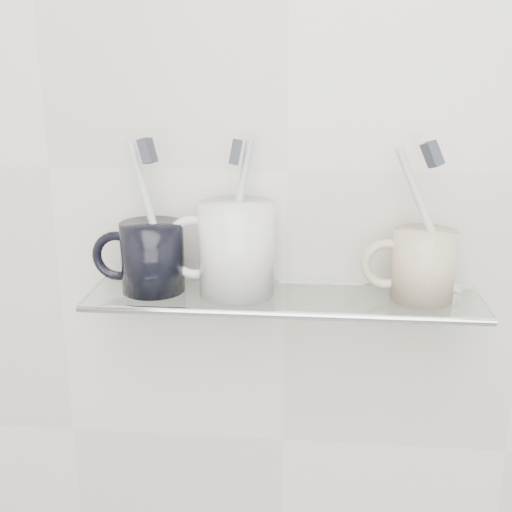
# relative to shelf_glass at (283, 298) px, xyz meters

# --- Properties ---
(wall_back) EXTENTS (2.50, 0.00, 2.50)m
(wall_back) POSITION_rel_shelf_glass_xyz_m (0.00, 0.06, 0.15)
(wall_back) COLOR silver
(wall_back) RESTS_ON ground
(shelf_glass) EXTENTS (0.50, 0.12, 0.01)m
(shelf_glass) POSITION_rel_shelf_glass_xyz_m (0.00, 0.00, 0.00)
(shelf_glass) COLOR silver
(shelf_glass) RESTS_ON wall_back
(shelf_rail) EXTENTS (0.50, 0.01, 0.01)m
(shelf_rail) POSITION_rel_shelf_glass_xyz_m (0.00, -0.06, 0.00)
(shelf_rail) COLOR silver
(shelf_rail) RESTS_ON shelf_glass
(bracket_left) EXTENTS (0.02, 0.03, 0.02)m
(bracket_left) POSITION_rel_shelf_glass_xyz_m (-0.21, 0.05, -0.01)
(bracket_left) COLOR silver
(bracket_left) RESTS_ON wall_back
(bracket_right) EXTENTS (0.02, 0.03, 0.02)m
(bracket_right) POSITION_rel_shelf_glass_xyz_m (0.21, 0.05, -0.01)
(bracket_right) COLOR silver
(bracket_right) RESTS_ON wall_back
(mug_left) EXTENTS (0.10, 0.10, 0.09)m
(mug_left) POSITION_rel_shelf_glass_xyz_m (-0.17, 0.00, 0.05)
(mug_left) COLOR black
(mug_left) RESTS_ON shelf_glass
(mug_left_handle) EXTENTS (0.07, 0.01, 0.07)m
(mug_left_handle) POSITION_rel_shelf_glass_xyz_m (-0.22, 0.00, 0.05)
(mug_left_handle) COLOR black
(mug_left_handle) RESTS_ON mug_left
(toothbrush_left) EXTENTS (0.06, 0.04, 0.18)m
(toothbrush_left) POSITION_rel_shelf_glass_xyz_m (-0.17, 0.00, 0.10)
(toothbrush_left) COLOR silver
(toothbrush_left) RESTS_ON mug_left
(bristles_left) EXTENTS (0.02, 0.03, 0.03)m
(bristles_left) POSITION_rel_shelf_glass_xyz_m (-0.17, 0.00, 0.19)
(bristles_left) COLOR #31343F
(bristles_left) RESTS_ON toothbrush_left
(mug_center) EXTENTS (0.11, 0.11, 0.12)m
(mug_center) POSITION_rel_shelf_glass_xyz_m (-0.06, 0.00, 0.06)
(mug_center) COLOR white
(mug_center) RESTS_ON shelf_glass
(mug_center_handle) EXTENTS (0.08, 0.01, 0.08)m
(mug_center_handle) POSITION_rel_shelf_glass_xyz_m (-0.11, 0.00, 0.06)
(mug_center_handle) COLOR white
(mug_center_handle) RESTS_ON mug_center
(toothbrush_center) EXTENTS (0.04, 0.03, 0.19)m
(toothbrush_center) POSITION_rel_shelf_glass_xyz_m (-0.06, 0.00, 0.10)
(toothbrush_center) COLOR #AFB8C9
(toothbrush_center) RESTS_ON mug_center
(bristles_center) EXTENTS (0.02, 0.03, 0.03)m
(bristles_center) POSITION_rel_shelf_glass_xyz_m (-0.06, 0.00, 0.19)
(bristles_center) COLOR #31343F
(bristles_center) RESTS_ON toothbrush_center
(mug_right) EXTENTS (0.10, 0.10, 0.09)m
(mug_right) POSITION_rel_shelf_glass_xyz_m (0.17, 0.00, 0.05)
(mug_right) COLOR beige
(mug_right) RESTS_ON shelf_glass
(mug_right_handle) EXTENTS (0.06, 0.01, 0.06)m
(mug_right_handle) POSITION_rel_shelf_glass_xyz_m (0.13, 0.00, 0.05)
(mug_right_handle) COLOR beige
(mug_right_handle) RESTS_ON mug_right
(toothbrush_right) EXTENTS (0.09, 0.03, 0.18)m
(toothbrush_right) POSITION_rel_shelf_glass_xyz_m (0.17, 0.00, 0.10)
(toothbrush_right) COLOR beige
(toothbrush_right) RESTS_ON mug_right
(bristles_right) EXTENTS (0.03, 0.03, 0.04)m
(bristles_right) POSITION_rel_shelf_glass_xyz_m (0.17, 0.00, 0.19)
(bristles_right) COLOR #31343F
(bristles_right) RESTS_ON toothbrush_right
(chrome_cap) EXTENTS (0.03, 0.03, 0.01)m
(chrome_cap) POSITION_rel_shelf_glass_xyz_m (0.21, 0.00, 0.01)
(chrome_cap) COLOR silver
(chrome_cap) RESTS_ON shelf_glass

